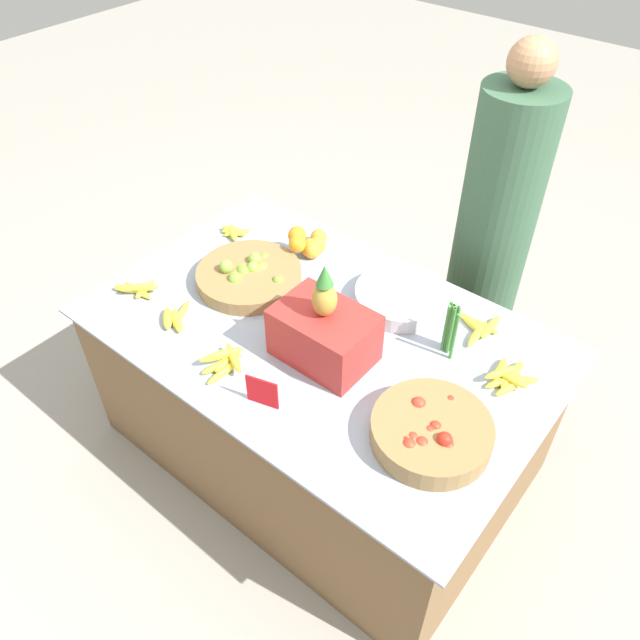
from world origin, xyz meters
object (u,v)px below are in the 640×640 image
lime_bowl (249,275)px  vendor_person (491,244)px  price_sign (262,392)px  produce_crate (324,332)px  tomato_basket (431,431)px  metal_bowl (400,297)px

lime_bowl → vendor_person: bearing=51.6°
price_sign → produce_crate: 0.31m
produce_crate → lime_bowl: bearing=164.9°
vendor_person → tomato_basket: bearing=-72.2°
tomato_basket → produce_crate: bearing=170.8°
lime_bowl → vendor_person: (0.65, 0.82, -0.01)m
produce_crate → vendor_person: bearing=80.8°
price_sign → vendor_person: bearing=65.9°
tomato_basket → lime_bowl: bearing=167.8°
produce_crate → tomato_basket: bearing=-9.2°
produce_crate → vendor_person: (0.15, 0.95, -0.09)m
produce_crate → vendor_person: size_ratio=0.25×
tomato_basket → produce_crate: (-0.49, 0.08, 0.07)m
price_sign → produce_crate: bearing=70.7°
lime_bowl → vendor_person: 1.05m
produce_crate → vendor_person: vendor_person is taller
metal_bowl → produce_crate: bearing=-97.3°
tomato_basket → metal_bowl: bearing=131.9°
lime_bowl → price_sign: price_sign is taller
lime_bowl → price_sign: (0.48, -0.44, 0.03)m
tomato_basket → price_sign: size_ratio=3.22×
price_sign → produce_crate: produce_crate is taller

